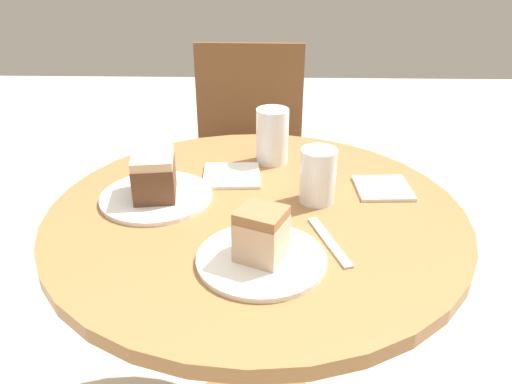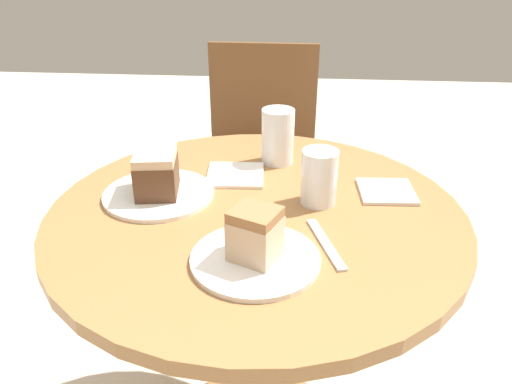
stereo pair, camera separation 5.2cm
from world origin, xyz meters
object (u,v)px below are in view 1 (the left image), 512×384
at_px(plate_far, 156,197).
at_px(glass_lemonade, 272,139).
at_px(cake_slice_near, 261,234).
at_px(cake_slice_far, 154,175).
at_px(chair, 248,169).
at_px(plate_near, 261,259).
at_px(glass_water, 318,178).

relative_size(plate_far, glass_lemonade, 1.77).
relative_size(plate_far, cake_slice_near, 2.37).
bearing_deg(cake_slice_far, plate_far, 172.87).
distance_m(chair, plate_near, 1.02).
bearing_deg(cake_slice_far, glass_lemonade, 39.36).
height_order(plate_near, cake_slice_far, cake_slice_far).
bearing_deg(cake_slice_near, chair, 93.89).
bearing_deg(glass_lemonade, glass_water, -64.98).
bearing_deg(cake_slice_near, glass_water, 63.21).
distance_m(plate_near, glass_water, 0.26).
bearing_deg(glass_lemonade, cake_slice_near, -92.54).
xyz_separation_m(chair, plate_near, (0.07, -0.98, 0.28)).
relative_size(plate_near, cake_slice_near, 2.26).
bearing_deg(plate_far, glass_water, 0.14).
distance_m(cake_slice_far, glass_lemonade, 0.33).
xyz_separation_m(chair, cake_slice_near, (0.07, -0.98, 0.33)).
bearing_deg(glass_water, chair, 103.77).
height_order(plate_far, cake_slice_near, cake_slice_near).
relative_size(cake_slice_far, glass_water, 1.01).
bearing_deg(chair, cake_slice_near, -85.29).
relative_size(chair, glass_lemonade, 6.68).
height_order(plate_near, glass_lemonade, glass_lemonade).
relative_size(chair, plate_near, 3.98).
distance_m(plate_near, plate_far, 0.33).
distance_m(chair, glass_water, 0.84).
bearing_deg(plate_near, plate_far, 135.64).
relative_size(cake_slice_near, cake_slice_far, 0.85).
bearing_deg(plate_near, glass_lemonade, 87.46).
bearing_deg(glass_water, plate_far, -179.86).
distance_m(plate_far, cake_slice_far, 0.05).
distance_m(chair, cake_slice_near, 1.04).
bearing_deg(chair, cake_slice_far, -101.90).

